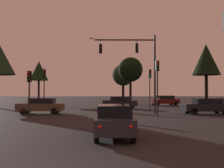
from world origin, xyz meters
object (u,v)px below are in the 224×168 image
object	(u,v)px
car_crossing_right	(206,106)
traffic_light_corner_left	(44,82)
tree_center_horizon	(123,75)
tree_right_cluster	(206,60)
traffic_light_corner_right	(157,77)
tree_behind_sign	(39,71)
car_crossing_left	(41,106)
tree_lot_edge	(130,70)
traffic_signal_mast_arm	(136,59)
car_nearside_lane	(114,120)
traffic_light_median	(150,82)
car_far_lane	(120,102)
car_parked_lot	(164,100)
traffic_light_far_side	(29,84)

from	to	relation	value
car_crossing_right	traffic_light_corner_left	bearing A→B (deg)	167.23
tree_center_horizon	tree_right_cluster	xyz separation A→B (m)	(8.93, -16.29, 0.77)
traffic_light_corner_right	tree_behind_sign	bearing A→B (deg)	128.41
car_crossing_left	tree_lot_edge	xyz separation A→B (m)	(9.66, 15.68, 4.72)
tree_right_cluster	traffic_light_corner_left	bearing A→B (deg)	-174.12
traffic_signal_mast_arm	car_nearside_lane	world-z (taller)	traffic_signal_mast_arm
tree_lot_edge	traffic_light_median	bearing A→B (deg)	-84.13
car_far_lane	car_parked_lot	bearing A→B (deg)	42.56
traffic_light_corner_left	tree_center_horizon	distance (m)	20.50
traffic_signal_mast_arm	traffic_light_corner_left	size ratio (longest dim) A/B	1.68
car_crossing_left	tree_lot_edge	size ratio (longest dim) A/B	0.59
car_crossing_right	car_parked_lot	bearing A→B (deg)	93.29
car_far_lane	traffic_signal_mast_arm	bearing A→B (deg)	-80.49
traffic_light_corner_right	tree_right_cluster	xyz separation A→B (m)	(6.90, 7.20, 2.37)
traffic_light_median	traffic_light_far_side	xyz separation A→B (m)	(-10.86, -7.29, -0.49)
traffic_signal_mast_arm	car_crossing_left	size ratio (longest dim) A/B	1.73
car_nearside_lane	tree_right_cluster	world-z (taller)	tree_right_cluster
traffic_signal_mast_arm	traffic_light_far_side	bearing A→B (deg)	-156.02
traffic_light_median	car_crossing_left	world-z (taller)	traffic_light_median
car_nearside_lane	car_crossing_right	distance (m)	15.18
car_far_lane	traffic_light_far_side	bearing A→B (deg)	-122.61
traffic_signal_mast_arm	tree_behind_sign	size ratio (longest dim) A/B	1.06
car_crossing_right	car_far_lane	world-z (taller)	same
tree_right_cluster	car_crossing_left	bearing A→B (deg)	-163.73
car_parked_lot	tree_center_horizon	bearing A→B (deg)	131.94
traffic_light_corner_left	traffic_light_far_side	size ratio (longest dim) A/B	1.19
traffic_light_corner_right	car_parked_lot	size ratio (longest dim) A/B	1.04
traffic_light_far_side	car_nearside_lane	distance (m)	11.46
traffic_light_median	traffic_light_corner_right	bearing A→B (deg)	-91.32
car_nearside_lane	car_crossing_left	xyz separation A→B (m)	(-6.88, 12.80, 0.00)
car_crossing_left	car_far_lane	bearing A→B (deg)	46.89
car_crossing_right	tree_center_horizon	bearing A→B (deg)	107.51
traffic_light_corner_right	car_nearside_lane	bearing A→B (deg)	-109.94
car_parked_lot	tree_center_horizon	xyz separation A→B (m)	(-6.02, 6.70, 4.22)
traffic_light_far_side	tree_center_horizon	distance (m)	26.81
traffic_signal_mast_arm	traffic_light_far_side	distance (m)	10.32
tree_behind_sign	tree_lot_edge	distance (m)	15.27
car_crossing_left	car_parked_lot	xyz separation A→B (m)	(14.78, 14.74, -0.00)
car_nearside_lane	car_parked_lot	xyz separation A→B (m)	(7.90, 27.54, 0.00)
traffic_light_far_side	car_crossing_left	bearing A→B (deg)	90.67
traffic_light_far_side	tree_center_horizon	size ratio (longest dim) A/B	0.55
car_far_lane	tree_lot_edge	distance (m)	8.90
car_nearside_lane	car_parked_lot	distance (m)	28.65
car_crossing_left	car_crossing_right	bearing A→B (deg)	-1.46
traffic_light_median	car_crossing_left	bearing A→B (deg)	-162.25
traffic_light_corner_right	tree_right_cluster	size ratio (longest dim) A/B	0.64
car_crossing_right	car_far_lane	bearing A→B (deg)	131.79
traffic_light_far_side	tree_lot_edge	bearing A→B (deg)	63.74
traffic_light_corner_right	traffic_signal_mast_arm	bearing A→B (deg)	124.93
traffic_light_corner_left	car_crossing_left	world-z (taller)	traffic_light_corner_left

